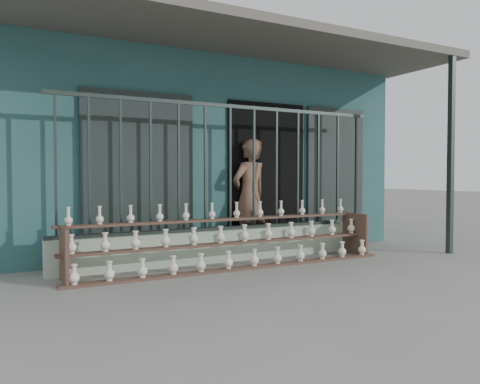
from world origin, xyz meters
name	(u,v)px	position (x,y,z in m)	size (l,w,h in m)	color
ground	(279,278)	(0.00, 0.00, 0.00)	(60.00, 60.00, 0.00)	slate
workshop_building	(164,156)	(0.00, 4.23, 1.62)	(7.40, 6.60, 3.21)	#275353
parapet_wall	(230,245)	(0.00, 1.30, 0.23)	(5.00, 0.20, 0.45)	#AFC9AC
security_fence	(230,167)	(0.00, 1.30, 1.35)	(5.00, 0.04, 1.80)	#283330
shelf_rack	(233,240)	(-0.17, 0.89, 0.36)	(4.50, 0.68, 0.85)	brown
elderly_woman	(250,197)	(0.51, 1.65, 0.90)	(0.66, 0.43, 1.80)	brown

